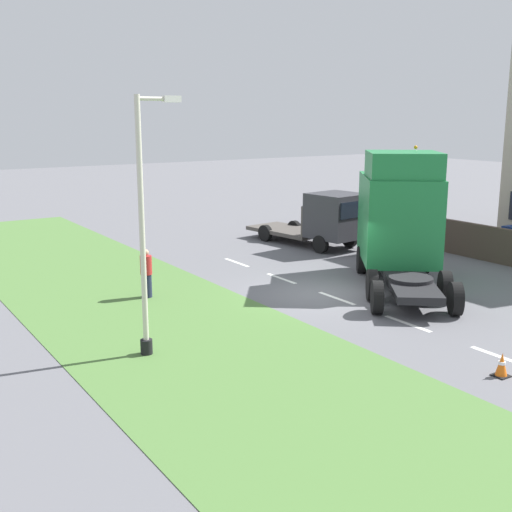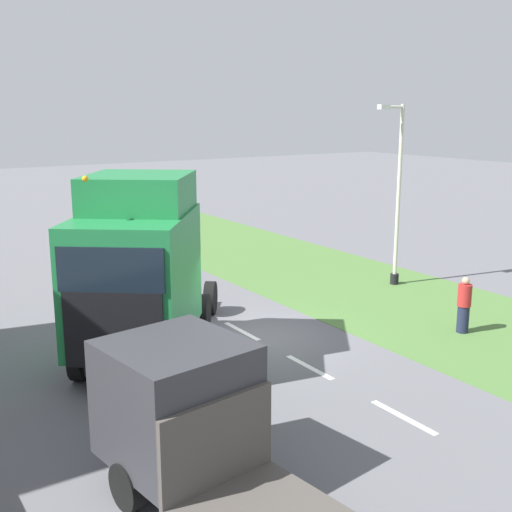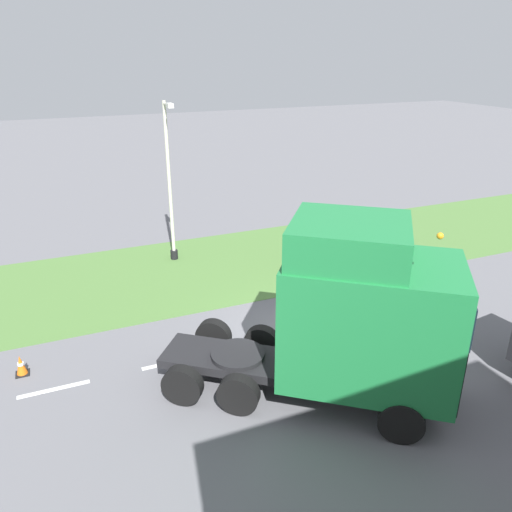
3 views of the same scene
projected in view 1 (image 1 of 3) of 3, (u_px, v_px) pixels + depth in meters
name	position (u px, v px, depth m)	size (l,w,h in m)	color
ground_plane	(323.00, 294.00, 22.05)	(120.00, 120.00, 0.00)	slate
grass_verge	(165.00, 324.00, 18.84)	(7.00, 44.00, 0.01)	#4C7538
lane_markings	(337.00, 298.00, 21.48)	(0.16, 14.60, 0.00)	white
boundary_wall	(492.00, 244.00, 26.72)	(0.25, 24.00, 1.48)	#4C3D33
lorry_cab	(399.00, 217.00, 23.23)	(6.26, 7.06, 4.89)	black
flatbed_truck	(327.00, 219.00, 29.26)	(2.93, 6.39, 2.59)	#333338
lamp_post	(146.00, 239.00, 15.85)	(1.27, 0.31, 6.49)	black
pedestrian	(146.00, 274.00, 21.41)	(0.39, 0.39, 1.66)	#1E233D
traffic_cone_lead	(502.00, 365.00, 15.01)	(0.36, 0.36, 0.58)	black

